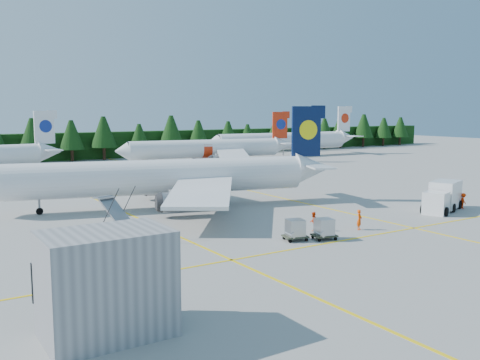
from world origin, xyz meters
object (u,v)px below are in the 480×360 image
airliner_red (203,149)px  airstairs (130,233)px  airliner_navy (152,178)px  service_truck (442,197)px

airliner_red → airstairs: bearing=-114.6°
airliner_red → airliner_navy: bearing=-115.8°
airliner_red → service_truck: size_ratio=5.18×
service_truck → airstairs: bearing=150.1°
airliner_navy → service_truck: bearing=-21.0°
airstairs → airliner_navy: bearing=42.2°
airliner_navy → airliner_red: size_ratio=1.06×
airliner_navy → airliner_red: airliner_navy is taller
airliner_navy → service_truck: (25.82, -18.57, -1.85)m
airstairs → service_truck: bearing=-26.2°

